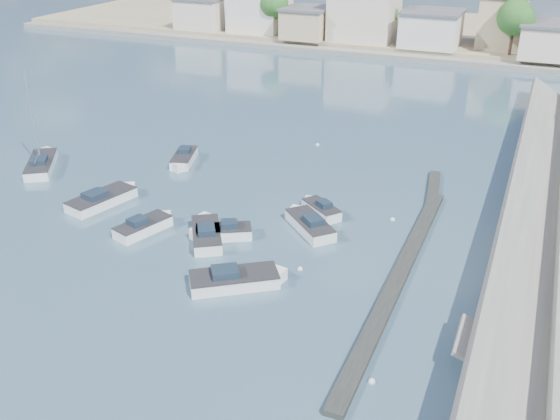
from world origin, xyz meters
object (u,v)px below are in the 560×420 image
at_px(motorboat_c, 309,224).
at_px(motorboat_f, 320,209).
at_px(sailboat, 42,163).
at_px(motorboat_d, 221,233).
at_px(motorboat_a, 206,233).
at_px(motorboat_b, 146,226).
at_px(motorboat_e, 105,199).
at_px(motorboat_g, 184,159).
at_px(motorboat_h, 239,280).

bearing_deg(motorboat_c, motorboat_f, 91.45).
bearing_deg(sailboat, motorboat_d, -14.27).
bearing_deg(motorboat_a, sailboat, 163.87).
distance_m(motorboat_b, motorboat_c, 11.75).
xyz_separation_m(motorboat_e, sailboat, (-9.81, 3.87, 0.03)).
bearing_deg(motorboat_d, motorboat_g, 131.13).
bearing_deg(motorboat_h, sailboat, 157.50).
bearing_deg(motorboat_g, motorboat_f, -18.08).
height_order(motorboat_e, motorboat_g, same).
height_order(motorboat_c, motorboat_d, same).
bearing_deg(motorboat_f, motorboat_g, 161.92).
relative_size(motorboat_a, motorboat_c, 1.06).
bearing_deg(motorboat_e, motorboat_c, 7.83).
height_order(motorboat_a, motorboat_b, same).
height_order(motorboat_f, motorboat_g, same).
height_order(motorboat_f, motorboat_h, same).
bearing_deg(motorboat_h, motorboat_g, 130.27).
bearing_deg(motorboat_b, sailboat, 157.02).
xyz_separation_m(motorboat_b, sailboat, (-15.45, 6.55, 0.03)).
relative_size(motorboat_e, motorboat_f, 1.71).
xyz_separation_m(motorboat_a, motorboat_g, (-8.87, 11.65, 0.00)).
xyz_separation_m(motorboat_f, sailboat, (-26.06, -0.99, 0.03)).
height_order(motorboat_d, motorboat_h, same).
bearing_deg(motorboat_h, motorboat_f, 83.65).
bearing_deg(motorboat_f, motorboat_a, -131.81).
distance_m(motorboat_c, motorboat_g, 16.76).
distance_m(motorboat_g, motorboat_h, 21.15).
bearing_deg(motorboat_b, motorboat_f, 35.42).
distance_m(motorboat_a, motorboat_e, 10.37).
bearing_deg(motorboat_g, motorboat_b, -70.82).
height_order(motorboat_b, motorboat_e, same).
bearing_deg(motorboat_c, motorboat_a, -145.83).
relative_size(motorboat_a, motorboat_b, 1.08).
height_order(motorboat_a, motorboat_c, same).
xyz_separation_m(motorboat_a, motorboat_d, (0.90, 0.47, -0.00)).
relative_size(motorboat_g, sailboat, 0.55).
bearing_deg(motorboat_d, motorboat_b, -167.22).
height_order(motorboat_e, sailboat, sailboat).
xyz_separation_m(motorboat_b, motorboat_c, (10.67, 4.93, 0.00)).
height_order(motorboat_b, motorboat_f, same).
xyz_separation_m(motorboat_a, motorboat_b, (-4.55, -0.77, -0.00)).
xyz_separation_m(motorboat_e, motorboat_h, (15.00, -6.41, 0.00)).
xyz_separation_m(motorboat_d, motorboat_e, (-11.09, 1.45, 0.00)).
xyz_separation_m(motorboat_g, motorboat_h, (13.67, -16.14, -0.00)).
bearing_deg(motorboat_c, motorboat_e, -172.17).
bearing_deg(sailboat, motorboat_f, 2.17).
relative_size(motorboat_h, sailboat, 0.63).
xyz_separation_m(motorboat_c, motorboat_g, (-14.99, 7.49, 0.00)).
bearing_deg(motorboat_a, motorboat_d, 27.47).
bearing_deg(sailboat, motorboat_h, -22.50).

